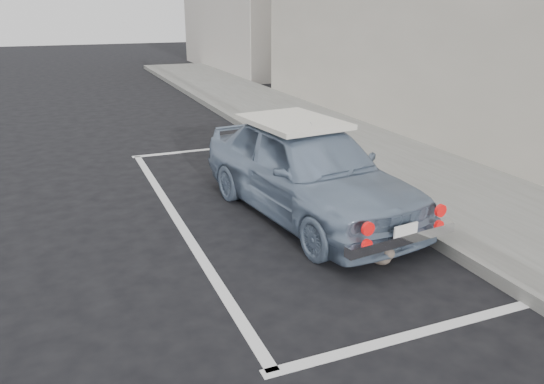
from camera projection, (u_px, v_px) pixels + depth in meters
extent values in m
plane|color=black|center=(340.00, 317.00, 5.05)|extent=(80.00, 80.00, 0.00)
cube|color=slate|center=(463.00, 199.00, 7.91)|extent=(2.80, 40.00, 0.15)
cube|color=black|center=(459.00, 86.00, 9.74)|extent=(0.10, 16.00, 2.40)
cube|color=silver|center=(416.00, 334.00, 4.79)|extent=(3.00, 0.12, 0.01)
cube|color=silver|center=(206.00, 150.00, 10.89)|extent=(3.00, 0.12, 0.01)
cube|color=silver|center=(177.00, 219.00, 7.34)|extent=(0.12, 7.00, 0.01)
imported|color=#7387A1|center=(307.00, 169.00, 7.31)|extent=(2.07, 4.11, 1.34)
cube|color=silver|center=(293.00, 121.00, 7.43)|extent=(1.29, 1.62, 0.07)
cube|color=silver|center=(402.00, 239.00, 5.84)|extent=(1.51, 0.31, 0.12)
cube|color=white|center=(406.00, 232.00, 5.76)|extent=(0.33, 0.06, 0.17)
cylinder|color=red|center=(368.00, 229.00, 5.49)|extent=(0.15, 0.06, 0.15)
cylinder|color=red|center=(441.00, 211.00, 5.97)|extent=(0.15, 0.06, 0.15)
cylinder|color=red|center=(367.00, 245.00, 5.55)|extent=(0.12, 0.05, 0.12)
cylinder|color=red|center=(439.00, 225.00, 6.03)|extent=(0.12, 0.05, 0.12)
ellipsoid|color=#78685C|center=(379.00, 254.00, 6.07)|extent=(0.28, 0.39, 0.22)
sphere|color=#78685C|center=(389.00, 253.00, 5.92)|extent=(0.14, 0.14, 0.14)
cone|color=#78685C|center=(387.00, 248.00, 5.88)|extent=(0.05, 0.05, 0.05)
cone|color=#78685C|center=(392.00, 247.00, 5.92)|extent=(0.05, 0.05, 0.05)
cylinder|color=#78685C|center=(371.00, 252.00, 6.27)|extent=(0.15, 0.22, 0.03)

